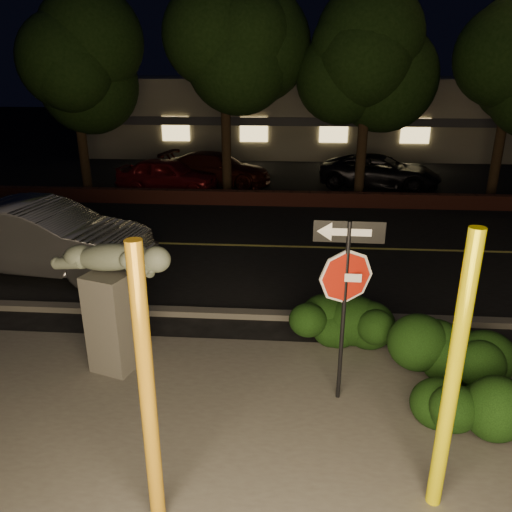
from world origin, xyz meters
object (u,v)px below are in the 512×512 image
at_px(parked_car_darkred, 216,169).
at_px(yellow_pole_right, 453,380).
at_px(silver_sedan, 41,237).
at_px(parked_car_dark, 380,172).
at_px(sculpture, 112,291).
at_px(parked_car_red, 167,175).
at_px(yellow_pole_left, 148,396).
at_px(signpost, 346,277).

bearing_deg(parked_car_darkred, yellow_pole_right, -151.52).
relative_size(silver_sedan, parked_car_dark, 1.08).
distance_m(sculpture, silver_sedan, 4.99).
bearing_deg(parked_car_red, silver_sedan, -179.59).
relative_size(yellow_pole_left, parked_car_darkred, 0.71).
height_order(signpost, parked_car_dark, signpost).
bearing_deg(silver_sedan, parked_car_darkred, -8.94).
xyz_separation_m(yellow_pole_right, parked_car_red, (-6.49, 14.34, -0.95)).
bearing_deg(parked_car_dark, parked_car_darkred, 102.57).
relative_size(yellow_pole_left, sculpture, 1.45).
bearing_deg(yellow_pole_left, sculpture, 115.96).
distance_m(sculpture, parked_car_dark, 14.70).
distance_m(signpost, parked_car_darkred, 14.58).
bearing_deg(sculpture, silver_sedan, 146.87).
distance_m(silver_sedan, parked_car_darkred, 9.94).
distance_m(parked_car_darkred, parked_car_dark, 6.60).
relative_size(silver_sedan, parked_car_red, 1.31).
distance_m(yellow_pole_right, silver_sedan, 9.76).
relative_size(yellow_pole_right, signpost, 1.19).
bearing_deg(yellow_pole_left, silver_sedan, 123.82).
distance_m(sculpture, parked_car_red, 12.19).
distance_m(yellow_pole_left, parked_car_darkred, 16.39).
relative_size(sculpture, parked_car_red, 0.57).
relative_size(yellow_pole_left, signpost, 1.17).
bearing_deg(yellow_pole_left, parked_car_red, 103.27).
xyz_separation_m(parked_car_darkred, parked_car_dark, (6.60, -0.12, 0.00)).
distance_m(yellow_pole_left, silver_sedan, 8.08).
bearing_deg(parked_car_red, yellow_pole_right, -148.28).
bearing_deg(yellow_pole_right, parked_car_red, 114.35).
height_order(yellow_pole_right, sculpture, yellow_pole_right).
xyz_separation_m(yellow_pole_left, parked_car_darkred, (-1.82, 16.26, -0.94)).
xyz_separation_m(yellow_pole_right, silver_sedan, (-7.48, 6.23, -0.77)).
distance_m(parked_car_red, parked_car_darkred, 2.23).
xyz_separation_m(yellow_pole_right, parked_car_dark, (1.78, 15.69, -0.96)).
distance_m(yellow_pole_right, parked_car_red, 15.76).
bearing_deg(silver_sedan, parked_car_dark, -37.78).
distance_m(yellow_pole_left, signpost, 3.10).
height_order(sculpture, parked_car_darkred, sculpture).
height_order(yellow_pole_left, sculpture, yellow_pole_left).
distance_m(signpost, parked_car_red, 13.77).
bearing_deg(yellow_pole_left, parked_car_darkred, 96.37).
xyz_separation_m(parked_car_red, parked_car_dark, (8.27, 1.35, -0.01)).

